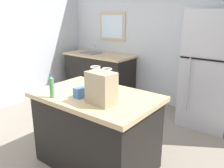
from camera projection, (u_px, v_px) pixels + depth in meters
ground at (72, 163)px, 2.95m from camera, size 6.13×6.13×0.00m
back_wall at (168, 34)px, 4.49m from camera, size 4.84×0.13×2.75m
kitchen_island at (96, 130)px, 2.82m from camera, size 1.40×0.91×0.90m
refrigerator at (211, 70)px, 3.73m from camera, size 0.76×0.75×1.83m
sink_counter at (99, 74)px, 5.26m from camera, size 1.54×0.69×1.10m
shopping_bag at (101, 88)px, 2.38m from camera, size 0.30×0.21×0.38m
small_box at (80, 92)px, 2.59m from camera, size 0.12×0.14×0.11m
bottle at (52, 87)px, 2.56m from camera, size 0.05×0.05×0.27m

